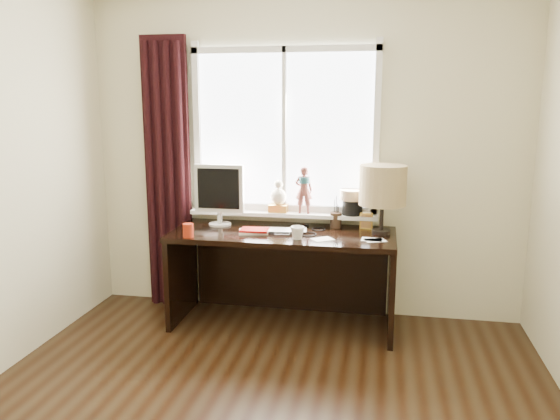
% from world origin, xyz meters
% --- Properties ---
extents(wall_back, '(3.50, 0.00, 2.60)m').
position_xyz_m(wall_back, '(0.00, 2.00, 1.30)').
color(wall_back, beige).
rests_on(wall_back, ground).
extents(laptop, '(0.38, 0.27, 0.03)m').
position_xyz_m(laptop, '(-0.09, 1.61, 0.76)').
color(laptop, silver).
rests_on(laptop, desk).
extents(mug, '(0.13, 0.14, 0.10)m').
position_xyz_m(mug, '(0.04, 1.44, 0.80)').
color(mug, white).
rests_on(mug, desk).
extents(red_cup, '(0.08, 0.08, 0.10)m').
position_xyz_m(red_cup, '(-0.75, 1.35, 0.80)').
color(red_cup, '#9B230D').
rests_on(red_cup, desk).
extents(window, '(1.52, 0.20, 1.40)m').
position_xyz_m(window, '(-0.13, 1.95, 1.30)').
color(window, white).
rests_on(window, ground).
extents(curtain, '(0.38, 0.09, 2.25)m').
position_xyz_m(curtain, '(-1.13, 1.91, 1.12)').
color(curtain, black).
rests_on(curtain, floor).
extents(desk, '(1.70, 0.70, 0.75)m').
position_xyz_m(desk, '(-0.10, 1.73, 0.51)').
color(desk, black).
rests_on(desk, floor).
extents(monitor, '(0.40, 0.18, 0.49)m').
position_xyz_m(monitor, '(-0.64, 1.77, 1.03)').
color(monitor, beige).
rests_on(monitor, desk).
extents(notebook_stack, '(0.25, 0.21, 0.03)m').
position_xyz_m(notebook_stack, '(-0.31, 1.56, 0.77)').
color(notebook_stack, beige).
rests_on(notebook_stack, desk).
extents(brush_holder, '(0.09, 0.09, 0.25)m').
position_xyz_m(brush_holder, '(0.28, 1.86, 0.81)').
color(brush_holder, black).
rests_on(brush_holder, desk).
extents(icon_frame, '(0.10, 0.04, 0.13)m').
position_xyz_m(icon_frame, '(0.52, 1.84, 0.81)').
color(icon_frame, gold).
rests_on(icon_frame, desk).
extents(table_lamp, '(0.35, 0.35, 0.52)m').
position_xyz_m(table_lamp, '(0.64, 1.72, 1.11)').
color(table_lamp, black).
rests_on(table_lamp, desk).
extents(loose_papers, '(0.56, 0.21, 0.00)m').
position_xyz_m(loose_papers, '(0.47, 1.50, 0.75)').
color(loose_papers, white).
rests_on(loose_papers, desk).
extents(desk_cables, '(0.27, 0.40, 0.01)m').
position_xyz_m(desk_cables, '(0.10, 1.70, 0.75)').
color(desk_cables, black).
rests_on(desk_cables, desk).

